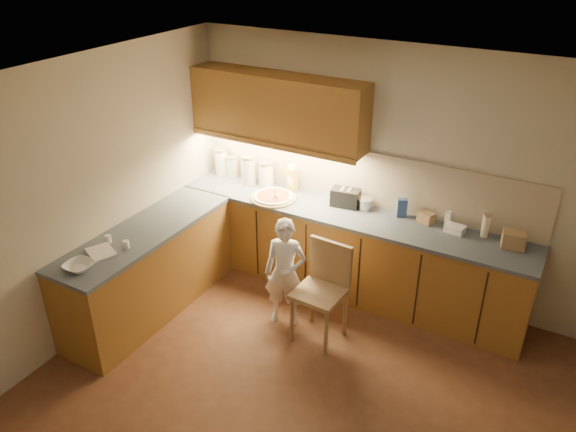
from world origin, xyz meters
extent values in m
plane|color=#56311D|center=(0.00, 0.00, 0.00)|extent=(4.50, 4.50, 0.00)
cube|color=#BDB6A1|center=(0.00, 2.00, 1.30)|extent=(4.50, 0.04, 2.60)
cube|color=#BDB6A1|center=(-2.25, 0.00, 1.30)|extent=(0.04, 4.00, 2.60)
cube|color=white|center=(0.00, 0.00, 2.60)|extent=(4.50, 4.00, 0.04)
cube|color=olive|center=(-0.38, 1.70, 0.44)|extent=(3.75, 0.60, 0.88)
cube|color=olive|center=(-1.95, 0.40, 0.44)|extent=(0.60, 2.00, 0.88)
cube|color=#465464|center=(-0.37, 1.70, 0.90)|extent=(3.77, 0.62, 0.04)
cube|color=#465464|center=(-1.95, 0.40, 0.90)|extent=(0.62, 2.02, 0.04)
cube|color=black|center=(-1.90, 1.40, 0.44)|extent=(0.02, 0.01, 0.80)
cube|color=black|center=(-1.30, 1.40, 0.44)|extent=(0.02, 0.01, 0.80)
cube|color=black|center=(-0.70, 1.40, 0.44)|extent=(0.02, 0.01, 0.80)
cube|color=black|center=(-0.10, 1.40, 0.44)|extent=(0.02, 0.01, 0.80)
cube|color=black|center=(0.50, 1.40, 0.44)|extent=(0.02, 0.01, 0.80)
cube|color=black|center=(1.10, 1.40, 0.44)|extent=(0.02, 0.01, 0.80)
cube|color=#B8A88E|center=(-0.38, 1.99, 1.21)|extent=(3.75, 0.02, 0.58)
cube|color=olive|center=(-1.27, 1.82, 1.85)|extent=(1.95, 0.35, 0.70)
cube|color=olive|center=(-1.27, 1.65, 1.50)|extent=(1.95, 0.02, 0.06)
cylinder|color=tan|center=(-1.21, 1.60, 0.93)|extent=(0.49, 0.49, 0.02)
cylinder|color=beige|center=(-1.21, 1.60, 0.95)|extent=(0.44, 0.44, 0.02)
cylinder|color=#C04119|center=(-1.21, 1.60, 0.96)|extent=(0.35, 0.35, 0.01)
sphere|color=white|center=(-1.15, 1.56, 0.98)|extent=(0.06, 0.06, 0.06)
cylinder|color=white|center=(-1.11, 1.50, 1.01)|extent=(0.02, 0.12, 0.20)
imported|color=white|center=(-0.66, 0.89, 0.56)|extent=(0.47, 0.38, 1.12)
cylinder|color=tan|center=(-0.45, 0.64, 0.24)|extent=(0.04, 0.04, 0.49)
cylinder|color=tan|center=(-0.08, 0.62, 0.24)|extent=(0.04, 0.04, 0.49)
cylinder|color=tan|center=(-0.42, 1.01, 0.24)|extent=(0.04, 0.04, 0.49)
cylinder|color=tan|center=(-0.06, 0.99, 0.24)|extent=(0.04, 0.04, 0.49)
cube|color=tan|center=(-0.25, 0.82, 0.51)|extent=(0.46, 0.46, 0.04)
cube|color=tan|center=(-0.24, 1.01, 0.75)|extent=(0.44, 0.06, 0.43)
imported|color=white|center=(-1.95, -0.40, 0.95)|extent=(0.25, 0.25, 0.06)
cylinder|color=silver|center=(-2.06, 1.87, 1.07)|extent=(0.15, 0.15, 0.30)
cylinder|color=gray|center=(-2.06, 1.87, 1.23)|extent=(0.16, 0.16, 0.02)
cylinder|color=silver|center=(-1.93, 1.89, 1.03)|extent=(0.13, 0.13, 0.23)
cylinder|color=gray|center=(-1.93, 1.89, 1.16)|extent=(0.14, 0.14, 0.02)
cylinder|color=beige|center=(-1.66, 1.82, 1.07)|extent=(0.16, 0.16, 0.31)
cylinder|color=gray|center=(-1.66, 1.82, 1.24)|extent=(0.18, 0.18, 0.02)
cylinder|color=white|center=(-1.46, 1.86, 1.05)|extent=(0.16, 0.16, 0.26)
cylinder|color=gray|center=(-1.46, 1.86, 1.19)|extent=(0.17, 0.17, 0.02)
cube|color=gold|center=(-1.13, 1.88, 1.05)|extent=(0.12, 0.11, 0.26)
cube|color=white|center=(-1.13, 1.88, 1.21)|extent=(0.08, 0.07, 0.05)
cube|color=black|center=(-0.47, 1.83, 1.01)|extent=(0.31, 0.20, 0.19)
cube|color=#AEADB2|center=(-0.50, 1.82, 1.11)|extent=(0.05, 0.13, 0.00)
cube|color=#AEADB2|center=(-0.43, 1.83, 1.11)|extent=(0.05, 0.13, 0.00)
cylinder|color=#BBBBC0|center=(-0.26, 1.86, 0.98)|extent=(0.15, 0.15, 0.11)
cylinder|color=#BBBBC0|center=(-0.26, 1.86, 1.03)|extent=(0.16, 0.16, 0.01)
cube|color=#304C91|center=(0.12, 1.89, 1.02)|extent=(0.12, 0.10, 0.19)
cube|color=#A17C56|center=(0.38, 1.89, 0.97)|extent=(0.18, 0.15, 0.11)
cube|color=white|center=(0.59, 1.90, 1.00)|extent=(0.06, 0.06, 0.16)
cube|color=white|center=(0.68, 1.83, 0.96)|extent=(0.20, 0.15, 0.07)
cylinder|color=silver|center=(0.94, 1.87, 1.03)|extent=(0.07, 0.07, 0.22)
cylinder|color=gray|center=(0.94, 1.87, 1.15)|extent=(0.08, 0.08, 0.02)
cube|color=tan|center=(1.21, 1.81, 1.00)|extent=(0.23, 0.19, 0.16)
cube|color=white|center=(-1.99, -0.11, 0.93)|extent=(0.33, 0.30, 0.02)
cylinder|color=white|center=(-2.07, 0.06, 0.96)|extent=(0.07, 0.07, 0.07)
cylinder|color=white|center=(-1.85, 0.07, 0.96)|extent=(0.06, 0.06, 0.07)
camera|label=1|loc=(1.58, -3.04, 3.55)|focal=35.00mm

